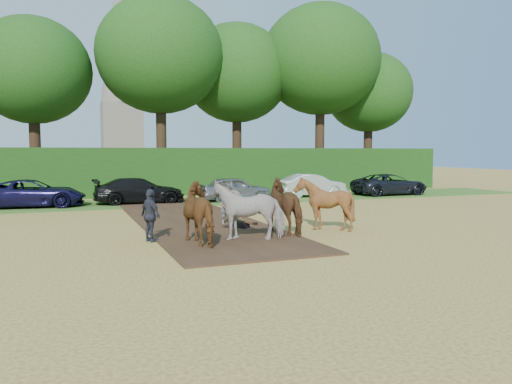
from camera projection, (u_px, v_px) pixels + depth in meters
ground at (199, 255)px, 13.43m from camera, size 120.00×120.00×0.00m
earth_strip at (191, 219)px, 20.47m from camera, size 4.50×17.00×0.05m
grass_verge at (132, 204)px, 26.44m from camera, size 50.00×5.00×0.03m
hedgerow at (122, 172)px, 30.50m from camera, size 46.00×1.60×3.00m
spectator_far at (151, 215)px, 15.29m from camera, size 0.72×1.04×1.63m
plough_team at (268, 208)px, 16.32m from camera, size 6.26×4.96×1.88m
parked_cars at (153, 190)px, 26.68m from camera, size 35.80×3.01×1.42m
treeline at (87, 55)px, 32.24m from camera, size 48.70×10.60×14.21m
church at (120, 67)px, 64.87m from camera, size 5.20×5.20×27.00m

